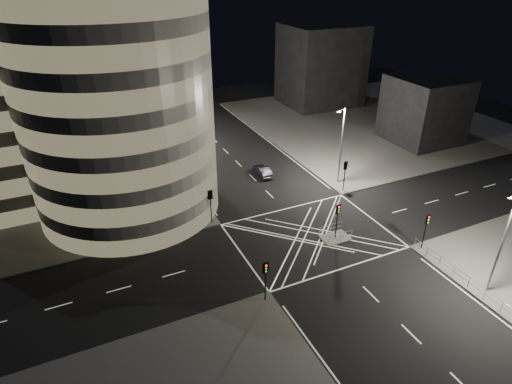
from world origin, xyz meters
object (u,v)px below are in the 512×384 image
traffic_signal_fr (345,170)px  sedan (263,171)px  street_lamp_left_near (189,161)px  traffic_signal_fl (210,200)px  traffic_signal_nr (426,225)px  street_lamp_right_near (503,240)px  traffic_signal_island (338,215)px  central_island (335,238)px  traffic_signal_nl (265,274)px  street_lamp_right_far (341,144)px  street_lamp_left_far (153,115)px

traffic_signal_fr → sedan: traffic_signal_fr is taller
street_lamp_left_near → sedan: size_ratio=2.45×
traffic_signal_fl → traffic_signal_nr: size_ratio=1.00×
street_lamp_right_near → sedan: 30.58m
traffic_signal_island → traffic_signal_fr: bearing=50.7°
central_island → traffic_signal_fl: traffic_signal_fl is taller
traffic_signal_nr → street_lamp_left_near: size_ratio=0.40×
street_lamp_right_near → sedan: bearing=105.2°
traffic_signal_fl → traffic_signal_island: same height
central_island → traffic_signal_nl: (-10.80, -5.30, 2.84)m
traffic_signal_island → street_lamp_right_near: (7.44, -12.50, 2.63)m
traffic_signal_nr → central_island: bearing=142.1°
street_lamp_right_near → sedan: street_lamp_right_near is taller
traffic_signal_fl → traffic_signal_island: 13.62m
traffic_signal_fl → street_lamp_right_near: (18.24, -20.80, 2.63)m
traffic_signal_nr → street_lamp_right_far: bearing=87.7°
traffic_signal_nl → street_lamp_right_near: size_ratio=0.40×
traffic_signal_nl → street_lamp_right_near: street_lamp_right_near is taller
traffic_signal_fr → traffic_signal_island: 10.73m
traffic_signal_fl → traffic_signal_nr: bearing=-37.7°
traffic_signal_fr → street_lamp_right_far: bearing=73.9°
traffic_signal_nl → traffic_signal_nr: (17.60, 0.00, 0.00)m
traffic_signal_fl → street_lamp_left_far: bearing=91.6°
central_island → street_lamp_right_far: street_lamp_right_far is taller
traffic_signal_fr → traffic_signal_nr: 13.60m
traffic_signal_nr → street_lamp_right_far: street_lamp_right_far is taller
traffic_signal_island → street_lamp_right_far: 13.13m
central_island → street_lamp_right_near: (7.44, -12.50, 5.47)m
street_lamp_left_far → sedan: size_ratio=2.45×
traffic_signal_fl → sedan: (10.30, 8.33, -2.24)m
traffic_signal_island → sedan: (-0.50, 16.63, -2.24)m
traffic_signal_nr → street_lamp_left_far: (-18.24, 36.80, 2.63)m
traffic_signal_fl → traffic_signal_island: (10.80, -8.30, 0.00)m
traffic_signal_fr → street_lamp_left_near: bearing=164.1°
street_lamp_left_near → traffic_signal_nl: bearing=-88.1°
traffic_signal_fr → street_lamp_left_near: (-18.24, 5.20, 2.63)m
central_island → traffic_signal_nl: size_ratio=0.75×
street_lamp_left_far → traffic_signal_island: bearing=-70.0°
traffic_signal_fr → street_lamp_left_near: street_lamp_left_near is taller
central_island → traffic_signal_nr: traffic_signal_nr is taller
traffic_signal_fr → street_lamp_right_near: (0.64, -20.80, 2.63)m
street_lamp_left_near → street_lamp_right_near: (18.87, -26.00, 0.00)m
street_lamp_left_far → traffic_signal_nl: bearing=-89.0°
street_lamp_left_near → street_lamp_left_far: size_ratio=1.00×
traffic_signal_nr → street_lamp_right_near: size_ratio=0.40×
traffic_signal_nl → street_lamp_left_near: bearing=91.9°
street_lamp_right_far → street_lamp_left_far: bearing=131.9°
central_island → sedan: size_ratio=0.73×
traffic_signal_nl → street_lamp_right_near: 19.78m
street_lamp_right_far → sedan: 11.15m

